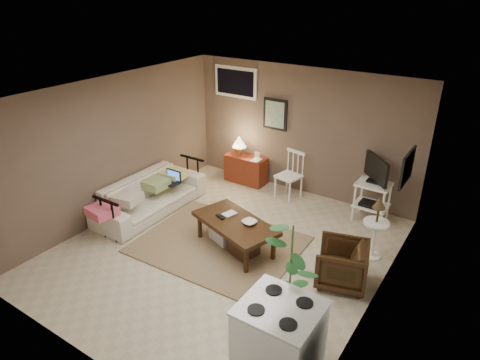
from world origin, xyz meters
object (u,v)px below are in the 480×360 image
Objects in this scene: armchair at (342,262)px; red_console at (245,167)px; sofa at (150,190)px; tv_stand at (373,188)px; side_table at (377,221)px; stove at (279,345)px; potted_plant at (290,279)px; spindle_chair at (289,176)px; coffee_table at (235,232)px.

red_console is at bearing -141.20° from armchair.
sofa is 2.10m from red_console.
tv_stand reaches higher than red_console.
side_table is 1.01× the size of stove.
potted_plant is 0.72m from stove.
tv_stand reaches higher than side_table.
side_table is 0.90m from armchair.
spindle_chair is at bearing -43.83° from sofa.
coffee_table is 1.54× the size of red_console.
sofa is at bearing 152.22° from stove.
tv_stand is at bearing 170.65° from armchair.
spindle_chair is at bearing 117.35° from potted_plant.
side_table is at bearing 152.63° from armchair.
side_table reaches higher than red_console.
stove is at bearing -45.70° from coffee_table.
stove is at bearing -71.16° from potted_plant.
red_console is at bearing -20.56° from sofa.
sofa is at bearing -168.15° from side_table.
sofa is 3.83m from tv_stand.
tv_stand reaches higher than spindle_chair.
potted_plant is at bearing -62.65° from spindle_chair.
sofa is 3.83m from side_table.
armchair is 0.44× the size of potted_plant.
potted_plant is (-0.33, -2.07, 0.18)m from side_table.
armchair is 1.33m from potted_plant.
spindle_chair is 1.35× the size of armchair.
stove is (1.71, -1.76, 0.20)m from coffee_table.
tv_stand reaches higher than coffee_table.
coffee_table is at bearing -125.95° from tv_stand.
coffee_table is at bearing -102.31° from armchair.
spindle_chair reaches higher than sofa.
sofa is 4.10m from stove.
sofa is 3.57m from armchair.
potted_plant reaches higher than side_table.
coffee_table is 2.49m from tv_stand.
sofa reaches higher than armchair.
side_table reaches higher than stove.
stove is (0.27, -3.75, -0.13)m from tv_stand.
potted_plant is at bearing -99.03° from side_table.
potted_plant reaches higher than coffee_table.
sofa is 2.58m from spindle_chair.
tv_stand is at bearing 94.07° from stove.
sofa is 2.16× the size of stove.
sofa is 3.67m from potted_plant.
sofa is 2.37× the size of spindle_chair.
coffee_table is at bearing 134.30° from stove.
side_table is 1.50× the size of armchair.
sofa is at bearing 159.29° from potted_plant.
red_console is 0.99× the size of stove.
side_table is (3.74, 0.78, 0.20)m from sofa.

